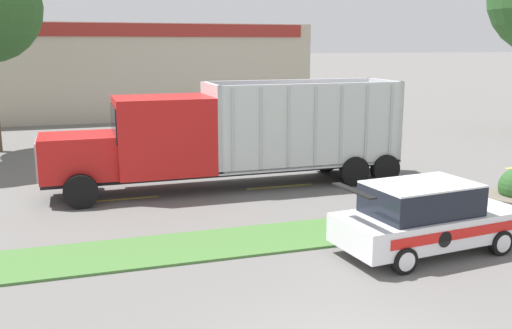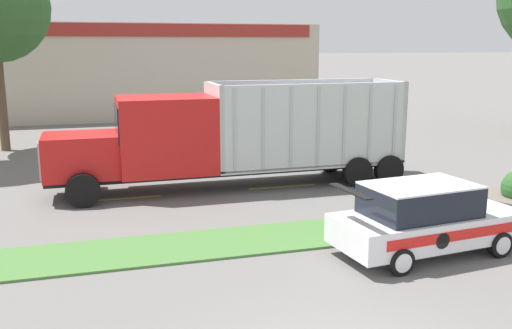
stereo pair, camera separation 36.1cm
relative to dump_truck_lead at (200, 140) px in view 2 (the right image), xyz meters
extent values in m
cube|color=#477538|center=(-0.07, -5.58, -1.64)|extent=(120.00, 2.09, 0.06)
cube|color=yellow|center=(-2.65, -0.53, -1.67)|extent=(2.40, 0.14, 0.01)
cube|color=yellow|center=(2.75, -0.53, -1.67)|extent=(2.40, 0.14, 0.01)
cube|color=yellow|center=(8.15, -0.53, -1.67)|extent=(2.40, 0.14, 0.01)
cube|color=black|center=(1.04, 0.00, -1.07)|extent=(12.10, 1.34, 0.18)
cube|color=red|center=(-3.85, 0.00, -0.30)|extent=(2.33, 2.00, 1.36)
cube|color=#B7B7BC|center=(-5.04, 0.00, -0.30)|extent=(0.06, 1.71, 1.16)
cube|color=red|center=(-1.14, 0.00, 0.26)|extent=(3.09, 2.44, 2.48)
cube|color=black|center=(-2.70, 0.00, 0.70)|extent=(0.04, 2.08, 1.11)
cylinder|color=silver|center=(0.51, -0.79, 0.99)|extent=(0.14, 0.14, 1.46)
cube|color=silver|center=(3.75, 0.00, -0.92)|extent=(6.68, 2.44, 0.12)
cube|color=silver|center=(0.49, 0.00, 0.49)|extent=(0.16, 2.44, 2.81)
cube|color=silver|center=(7.01, 0.00, 0.49)|extent=(0.16, 2.44, 2.81)
cube|color=silver|center=(3.75, -1.14, 0.49)|extent=(6.68, 0.16, 2.81)
cube|color=silver|center=(3.75, 1.14, 0.49)|extent=(6.68, 0.16, 2.81)
cube|color=#B2B2B7|center=(0.89, -1.24, 0.49)|extent=(0.10, 0.04, 2.67)
cube|color=#B2B2B7|center=(1.84, -1.24, 0.49)|extent=(0.10, 0.04, 2.67)
cube|color=#B2B2B7|center=(2.80, -1.24, 0.49)|extent=(0.10, 0.04, 2.67)
cube|color=#B2B2B7|center=(3.75, -1.24, 0.49)|extent=(0.10, 0.04, 2.67)
cube|color=#B2B2B7|center=(4.70, -1.24, 0.49)|extent=(0.10, 0.04, 2.67)
cube|color=#B2B2B7|center=(5.66, -1.24, 0.49)|extent=(0.10, 0.04, 2.67)
cube|color=#B2B2B7|center=(6.61, -1.24, 0.49)|extent=(0.10, 0.04, 2.67)
cylinder|color=black|center=(-3.85, -1.20, -1.16)|extent=(1.04, 0.30, 1.04)
cylinder|color=black|center=(-3.85, 1.20, -1.16)|extent=(1.04, 0.30, 1.04)
cylinder|color=black|center=(6.49, -1.20, -1.16)|extent=(1.04, 0.30, 1.04)
cylinder|color=black|center=(6.49, 1.20, -1.16)|extent=(1.04, 0.30, 1.04)
cylinder|color=black|center=(5.27, -1.20, -1.16)|extent=(1.04, 0.30, 1.04)
cylinder|color=black|center=(5.27, 1.20, -1.16)|extent=(1.04, 0.30, 1.04)
cube|color=white|center=(3.92, -7.53, -1.04)|extent=(4.66, 2.30, 0.67)
cube|color=black|center=(3.65, -7.56, -0.36)|extent=(2.63, 1.87, 0.69)
cube|color=white|center=(3.65, -7.56, 0.00)|extent=(2.63, 1.87, 0.04)
cube|color=black|center=(1.78, -7.75, 0.04)|extent=(0.35, 1.49, 0.03)
cube|color=red|center=(4.01, -8.45, -0.97)|extent=(3.57, 0.39, 0.23)
cylinder|color=black|center=(3.68, -8.49, -1.04)|extent=(0.37, 0.05, 0.37)
cylinder|color=black|center=(5.39, -8.26, -1.37)|extent=(0.62, 0.26, 0.60)
cylinder|color=silver|center=(5.40, -8.36, -1.37)|extent=(0.42, 0.06, 0.42)
cylinder|color=black|center=(5.21, -6.51, -1.37)|extent=(0.62, 0.26, 0.60)
cylinder|color=silver|center=(5.20, -6.40, -1.37)|extent=(0.42, 0.06, 0.42)
cylinder|color=black|center=(2.62, -8.55, -1.37)|extent=(0.62, 0.26, 0.60)
cylinder|color=silver|center=(2.63, -8.65, -1.37)|extent=(0.42, 0.06, 0.42)
cylinder|color=black|center=(2.44, -6.80, -1.37)|extent=(0.62, 0.26, 0.60)
cylinder|color=silver|center=(2.43, -6.69, -1.37)|extent=(0.42, 0.06, 0.42)
cube|color=#BCB29E|center=(-3.52, 24.14, 1.41)|extent=(30.80, 12.00, 6.16)
cube|color=maroon|center=(-3.52, 18.09, 4.04)|extent=(29.26, 0.10, 0.80)
cylinder|color=brown|center=(-7.30, 9.71, 0.88)|extent=(0.42, 0.42, 5.12)
camera|label=1|loc=(-3.95, -18.52, 3.16)|focal=40.00mm
camera|label=2|loc=(-3.61, -18.63, 3.16)|focal=40.00mm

